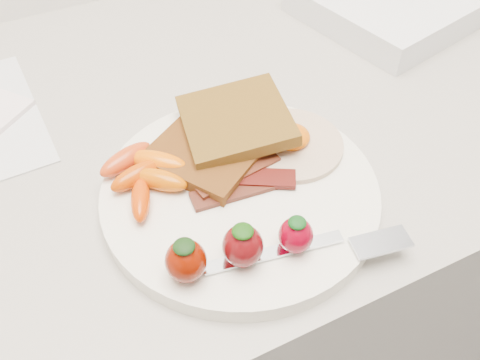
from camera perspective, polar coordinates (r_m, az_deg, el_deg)
name	(u,v)px	position (r m, az deg, el deg)	size (l,w,h in m)	color
counter	(214,305)	(0.98, -2.75, -13.14)	(2.00, 0.60, 0.90)	gray
plate	(240,193)	(0.52, 0.00, -1.42)	(0.27, 0.27, 0.02)	white
toast_lower	(208,151)	(0.54, -3.43, 3.13)	(0.10, 0.10, 0.01)	#331E0D
toast_upper	(236,120)	(0.56, -0.46, 6.41)	(0.11, 0.11, 0.01)	#3C270F
fried_egg	(291,142)	(0.56, 5.42, 4.05)	(0.14, 0.14, 0.02)	silver
bacon_strips	(241,180)	(0.52, 0.11, 0.03)	(0.11, 0.06, 0.01)	black
baby_carrots	(144,173)	(0.52, -10.19, 0.74)	(0.09, 0.11, 0.02)	#B83C00
strawberries	(235,248)	(0.45, -0.52, -7.27)	(0.13, 0.05, 0.04)	#620D00
fork	(323,248)	(0.47, 8.85, -7.13)	(0.18, 0.07, 0.00)	white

